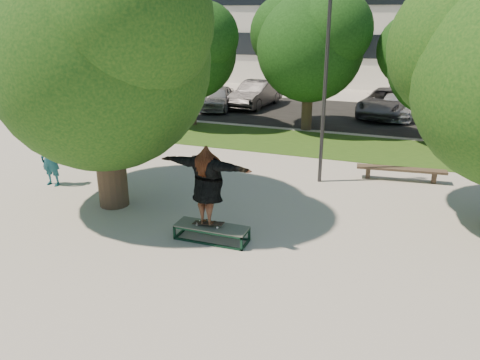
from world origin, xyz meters
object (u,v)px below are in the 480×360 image
at_px(car_dark, 256,94).
at_px(car_silver_b, 398,104).
at_px(grind_box, 212,233).
at_px(bystander, 50,158).
at_px(car_silver_a, 218,98).
at_px(car_grey, 386,103).
at_px(tree_left, 99,46).
at_px(lamppost, 325,85).
at_px(bench, 401,170).

distance_m(car_dark, car_silver_b, 7.92).
distance_m(grind_box, bystander, 6.63).
xyz_separation_m(car_silver_a, car_grey, (9.11, 1.45, 0.06)).
xyz_separation_m(tree_left, car_dark, (-0.71, 15.41, -3.67)).
relative_size(tree_left, lamppost, 1.16).
bearing_deg(car_dark, bench, -44.70).
relative_size(bystander, car_grey, 0.36).
distance_m(car_dark, car_grey, 7.31).
height_order(tree_left, car_grey, tree_left).
relative_size(grind_box, car_silver_a, 0.47).
bearing_deg(tree_left, bystander, 167.10).
distance_m(tree_left, car_grey, 17.17).
xyz_separation_m(grind_box, car_silver_b, (3.59, 16.52, 0.47)).
relative_size(grind_box, bench, 0.63).
distance_m(car_silver_a, car_dark, 2.31).
bearing_deg(bystander, car_grey, 58.50).
relative_size(tree_left, grind_box, 3.95).
bearing_deg(car_dark, lamppost, -56.14).
relative_size(lamppost, grind_box, 3.39).
height_order(grind_box, car_grey, car_grey).
relative_size(lamppost, car_silver_a, 1.59).
xyz_separation_m(grind_box, car_dark, (-4.33, 16.59, 0.56)).
bearing_deg(car_silver_a, bench, -51.80).
height_order(car_silver_a, car_silver_b, car_silver_b).
height_order(car_silver_a, car_grey, car_grey).
relative_size(tree_left, car_grey, 1.39).
distance_m(car_silver_a, car_silver_b, 9.81).
xyz_separation_m(bystander, car_grey, (9.31, 14.79, -0.21)).
relative_size(lamppost, bystander, 3.32).
height_order(car_dark, car_silver_b, car_dark).
distance_m(tree_left, car_silver_b, 17.36).
distance_m(tree_left, grind_box, 5.70).
xyz_separation_m(tree_left, lamppost, (5.29, 3.91, -1.27)).
relative_size(lamppost, bench, 2.13).
distance_m(grind_box, car_silver_b, 16.91).
bearing_deg(bystander, car_silver_b, 56.72).
bearing_deg(tree_left, grind_box, -18.05).
distance_m(bench, car_silver_a, 13.71).
xyz_separation_m(car_dark, car_grey, (7.31, 0.00, -0.04)).
relative_size(lamppost, car_silver_b, 1.35).
distance_m(bench, car_dark, 13.51).
height_order(car_grey, car_silver_b, car_grey).
bearing_deg(grind_box, car_grey, 79.82).
distance_m(bystander, car_silver_a, 13.34).
bearing_deg(lamppost, car_silver_b, 80.46).
relative_size(car_grey, car_silver_b, 1.12).
xyz_separation_m(grind_box, bystander, (-6.33, 1.80, 0.73)).
relative_size(grind_box, car_dark, 0.40).
distance_m(car_grey, car_silver_b, 0.61).
relative_size(bystander, car_dark, 0.40).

